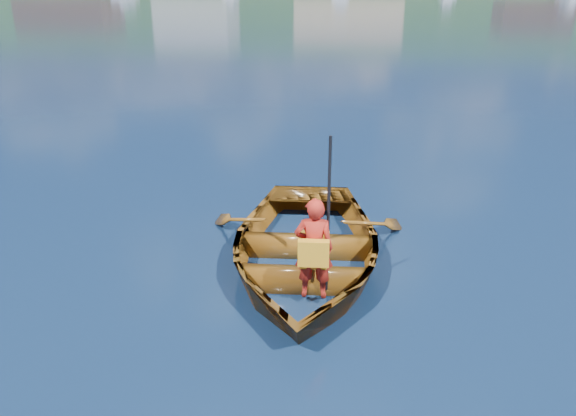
% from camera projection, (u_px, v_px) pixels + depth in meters
% --- Properties ---
extents(ground, '(600.00, 600.00, 0.00)m').
position_uv_depth(ground, '(293.00, 299.00, 6.54)').
color(ground, '#101F45').
rests_on(ground, ground).
extents(rowboat, '(3.14, 4.22, 0.84)m').
position_uv_depth(rowboat, '(304.00, 247.00, 7.20)').
color(rowboat, maroon).
rests_on(rowboat, ground).
extents(child_paddler, '(0.45, 0.36, 1.84)m').
position_uv_depth(child_paddler, '(314.00, 249.00, 6.20)').
color(child_paddler, red).
rests_on(child_paddler, ground).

